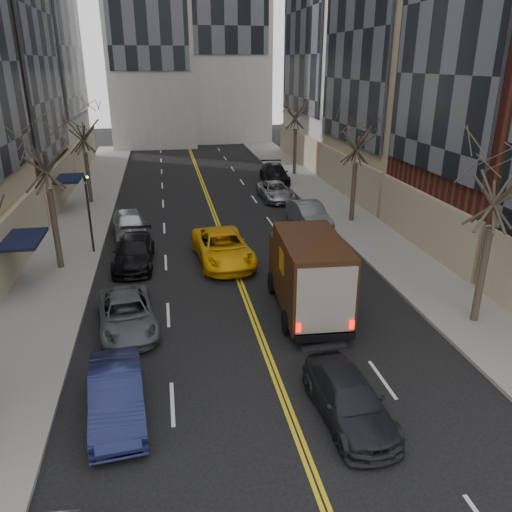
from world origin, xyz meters
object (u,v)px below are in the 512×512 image
Objects in this scene: taxi at (223,247)px; pedestrian at (280,268)px; observer_sedan at (349,399)px; ups_truck at (308,274)px.

taxi is 3.10× the size of pedestrian.
pedestrian is at bearing 86.27° from observer_sedan.
observer_sedan is 13.32m from taxi.
observer_sedan is at bearing -85.31° from taxi.
taxi is (-2.15, 13.15, 0.16)m from observer_sedan.
ups_truck is at bearing -165.35° from pedestrian.
pedestrian reaches higher than taxi.
observer_sedan is at bearing -177.79° from pedestrian.
taxi is at bearing 34.37° from pedestrian.
ups_truck is at bearing -70.70° from taxi.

